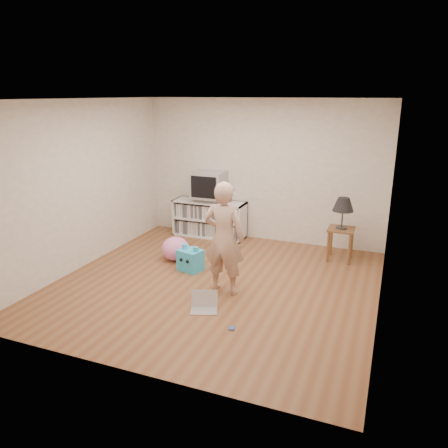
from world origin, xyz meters
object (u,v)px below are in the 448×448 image
Objects in this scene: crt_tv at (209,185)px; plush_pink at (175,249)px; laptop at (204,305)px; media_unit at (210,218)px; person at (224,238)px; dvd_deck at (209,199)px; side_table at (341,236)px; plush_blue at (190,260)px; table_lamp at (343,205)px.

crt_tv is 1.30× the size of plush_pink.
crt_tv reaches higher than laptop.
person reaches higher than media_unit.
crt_tv is at bearing -90.00° from dvd_deck.
side_table is 2.31m from person.
plush_blue reaches higher than plush_pink.
side_table is 2.82m from laptop.
plush_pink is (-1.20, 0.84, -0.59)m from person.
media_unit reaches higher than plush_blue.
person reaches higher than laptop.
dvd_deck is 1.09× the size of laptop.
plush_pink is at bearing 109.01° from laptop.
media_unit is 0.89× the size of person.
dvd_deck is 3.09m from laptop.
crt_tv is at bearing 118.10° from plush_blue.
table_lamp is 1.12× the size of plush_pink.
media_unit reaches higher than plush_pink.
plush_blue is at bearing -32.99° from person.
media_unit is 3.11× the size of dvd_deck.
side_table is at bearing -125.13° from person.
crt_tv is 0.38× the size of person.
side_table is at bearing 40.17° from laptop.
media_unit is at bearing -61.16° from person.
plush_blue is (0.40, -1.68, -0.85)m from crt_tv.
crt_tv is 2.61m from side_table.
crt_tv is 1.09× the size of side_table.
table_lamp is (2.52, -0.37, -0.08)m from crt_tv.
dvd_deck is 0.82× the size of side_table.
person is 3.82× the size of plush_blue.
person is (1.18, -2.21, -0.23)m from crt_tv.
plush_blue is at bearing -76.60° from dvd_deck.
plush_blue is at bearing -36.38° from plush_pink.
laptop is 1.84m from plush_pink.
dvd_deck reaches higher than laptop.
side_table is at bearing -8.71° from media_unit.
person is at bearing -126.10° from table_lamp.
dvd_deck reaches higher than plush_pink.
dvd_deck is at bearing 171.64° from side_table.
laptop is at bearing -67.94° from dvd_deck.
laptop is (1.13, -2.80, -0.67)m from dvd_deck.
plush_pink is (-2.54, -1.00, -0.22)m from side_table.
media_unit is 0.39m from dvd_deck.
laptop is at bearing -119.70° from table_lamp.
plush_pink is (-0.03, -1.37, -0.82)m from crt_tv.
table_lamp is (2.52, -0.39, 0.59)m from media_unit.
crt_tv reaches higher than table_lamp.
crt_tv is (0.00, -0.02, 0.67)m from media_unit.
side_table is 1.34× the size of laptop.
media_unit is 3.05m from laptop.
side_table reaches higher than plush_blue.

